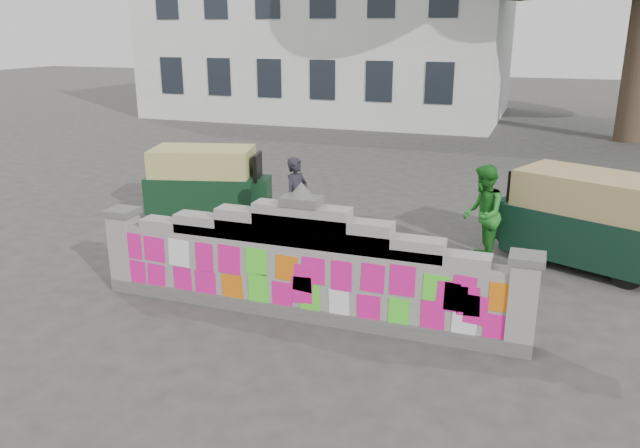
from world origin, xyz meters
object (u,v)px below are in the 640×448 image
Objects in this scene: cyclist_rider at (297,211)px; rickshaw_right at (583,217)px; cyclist_bike at (297,227)px; pedestrian at (483,214)px; rickshaw_left at (207,181)px.

rickshaw_right reaches higher than cyclist_rider.
rickshaw_right is (4.98, 1.07, 0.09)m from cyclist_rider.
rickshaw_right is at bearing -60.46° from cyclist_rider.
pedestrian is (3.31, 0.57, 0.43)m from cyclist_bike.
pedestrian reaches higher than rickshaw_right.
rickshaw_right reaches higher than rickshaw_left.
pedestrian is 6.13m from rickshaw_left.
pedestrian reaches higher than rickshaw_left.
rickshaw_left is at bearing -105.94° from pedestrian.
rickshaw_left is at bearing 20.83° from rickshaw_right.
rickshaw_right is (1.67, 0.49, -0.03)m from pedestrian.
cyclist_rider is 0.87× the size of pedestrian.
pedestrian is 0.58× the size of rickshaw_right.
pedestrian is at bearing 40.40° from rickshaw_right.
cyclist_bike is 1.12× the size of cyclist_rider.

